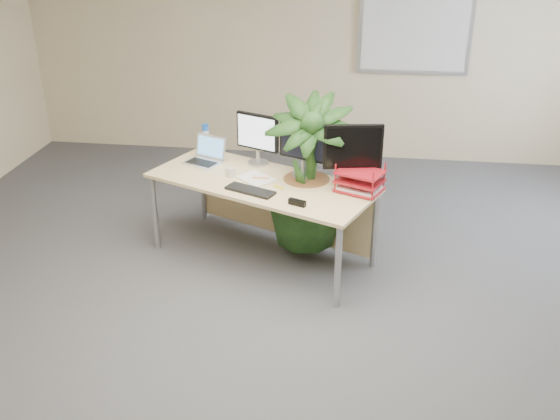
# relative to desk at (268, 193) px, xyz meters

# --- Properties ---
(floor) EXTENTS (8.00, 8.00, 0.00)m
(floor) POSITION_rel_desk_xyz_m (0.12, -1.41, -0.59)
(floor) COLOR #414246
(floor) RESTS_ON ground
(back_wall) EXTENTS (7.00, 0.04, 2.70)m
(back_wall) POSITION_rel_desk_xyz_m (0.12, 2.59, 0.76)
(back_wall) COLOR #C8B38E
(back_wall) RESTS_ON floor
(whiteboard) EXTENTS (1.30, 0.04, 0.95)m
(whiteboard) POSITION_rel_desk_xyz_m (1.32, 2.56, 0.96)
(whiteboard) COLOR silver
(whiteboard) RESTS_ON back_wall
(desk) EXTENTS (2.11, 1.52, 0.75)m
(desk) POSITION_rel_desk_xyz_m (0.00, 0.00, 0.00)
(desk) COLOR #D5B07D
(desk) RESTS_ON floor
(floor_plant) EXTENTS (0.96, 0.96, 1.50)m
(floor_plant) POSITION_rel_desk_xyz_m (0.34, -0.01, 0.16)
(floor_plant) COLOR #183B15
(floor_plant) RESTS_ON floor
(monitor_left) EXTENTS (0.40, 0.20, 0.47)m
(monitor_left) POSITION_rel_desk_xyz_m (-0.14, 0.28, 0.43)
(monitor_left) COLOR #A3A4A8
(monitor_left) RESTS_ON desk
(monitor_right) EXTENTS (0.44, 0.22, 0.51)m
(monitor_right) POSITION_rel_desk_xyz_m (0.30, 0.05, 0.45)
(monitor_right) COLOR #A3A4A8
(monitor_right) RESTS_ON desk
(monitor_dark) EXTENTS (0.48, 0.22, 0.54)m
(monitor_dark) POSITION_rel_desk_xyz_m (0.72, -0.12, 0.47)
(monitor_dark) COLOR #A3A4A8
(monitor_dark) RESTS_ON desk
(laptop) EXTENTS (0.40, 0.38, 0.23)m
(laptop) POSITION_rel_desk_xyz_m (-0.61, 0.26, 0.22)
(laptop) COLOR silver
(laptop) RESTS_ON desk
(keyboard) EXTENTS (0.44, 0.29, 0.02)m
(keyboard) POSITION_rel_desk_xyz_m (-0.10, -0.34, 0.17)
(keyboard) COLOR black
(keyboard) RESTS_ON desk
(coffee_mug) EXTENTS (0.11, 0.07, 0.08)m
(coffee_mug) POSITION_rel_desk_xyz_m (-0.32, -0.05, 0.20)
(coffee_mug) COLOR silver
(coffee_mug) RESTS_ON desk
(spiral_notebook) EXTENTS (0.38, 0.37, 0.01)m
(spiral_notebook) POSITION_rel_desk_xyz_m (-0.09, -0.08, 0.16)
(spiral_notebook) COLOR silver
(spiral_notebook) RESTS_ON desk
(orange_pen) EXTENTS (0.14, 0.02, 0.01)m
(orange_pen) POSITION_rel_desk_xyz_m (-0.05, -0.08, 0.17)
(orange_pen) COLOR orange
(orange_pen) RESTS_ON spiral_notebook
(yellow_highlighter) EXTENTS (0.10, 0.08, 0.02)m
(yellow_highlighter) POSITION_rel_desk_xyz_m (0.13, -0.23, 0.17)
(yellow_highlighter) COLOR yellow
(yellow_highlighter) RESTS_ON desk
(water_bottle) EXTENTS (0.07, 0.07, 0.27)m
(water_bottle) POSITION_rel_desk_xyz_m (-0.68, 0.54, 0.29)
(water_bottle) COLOR #B0BFCE
(water_bottle) RESTS_ON desk
(letter_tray) EXTENTS (0.44, 0.39, 0.17)m
(letter_tray) POSITION_rel_desk_xyz_m (0.79, -0.21, 0.23)
(letter_tray) COLOR maroon
(letter_tray) RESTS_ON desk
(stapler) EXTENTS (0.15, 0.09, 0.05)m
(stapler) POSITION_rel_desk_xyz_m (0.31, -0.55, 0.18)
(stapler) COLOR black
(stapler) RESTS_ON desk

